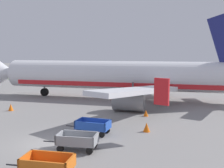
# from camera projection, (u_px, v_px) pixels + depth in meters

# --- Properties ---
(ground_plane) EXTENTS (220.00, 220.00, 0.00)m
(ground_plane) POSITION_uv_depth(u_px,v_px,m) (47.00, 144.00, 18.05)
(ground_plane) COLOR gray
(grass_strip) EXTENTS (220.00, 28.00, 0.06)m
(grass_strip) POSITION_uv_depth(u_px,v_px,m) (144.00, 76.00, 66.57)
(grass_strip) COLOR #477A38
(grass_strip) RESTS_ON ground
(airplane) EXTENTS (37.52, 30.30, 11.34)m
(airplane) POSITION_uv_depth(u_px,v_px,m) (125.00, 76.00, 34.36)
(airplane) COLOR silver
(airplane) RESTS_ON ground
(baggage_cart_nearest) EXTENTS (3.58, 1.51, 1.07)m
(baggage_cart_nearest) POSITION_uv_depth(u_px,v_px,m) (47.00, 165.00, 13.23)
(baggage_cart_nearest) COLOR orange
(baggage_cart_nearest) RESTS_ON ground
(baggage_cart_second_in_row) EXTENTS (3.59, 1.56, 1.07)m
(baggage_cart_second_in_row) POSITION_uv_depth(u_px,v_px,m) (77.00, 141.00, 16.86)
(baggage_cart_second_in_row) COLOR gray
(baggage_cart_second_in_row) RESTS_ON ground
(baggage_cart_third_in_row) EXTENTS (3.60, 1.60, 1.07)m
(baggage_cart_third_in_row) POSITION_uv_depth(u_px,v_px,m) (93.00, 126.00, 20.14)
(baggage_cart_third_in_row) COLOR #234CB2
(baggage_cart_third_in_row) RESTS_ON ground
(traffic_cone_near_plane) EXTENTS (0.55, 0.55, 0.72)m
(traffic_cone_near_plane) POSITION_uv_depth(u_px,v_px,m) (147.00, 127.00, 20.75)
(traffic_cone_near_plane) COLOR orange
(traffic_cone_near_plane) RESTS_ON ground
(traffic_cone_mid_apron) EXTENTS (0.55, 0.55, 0.73)m
(traffic_cone_mid_apron) POSITION_uv_depth(u_px,v_px,m) (11.00, 107.00, 28.11)
(traffic_cone_mid_apron) COLOR orange
(traffic_cone_mid_apron) RESTS_ON ground
(traffic_cone_by_carts) EXTENTS (0.47, 0.47, 0.62)m
(traffic_cone_by_carts) POSITION_uv_depth(u_px,v_px,m) (146.00, 113.00, 25.73)
(traffic_cone_by_carts) COLOR orange
(traffic_cone_by_carts) RESTS_ON ground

